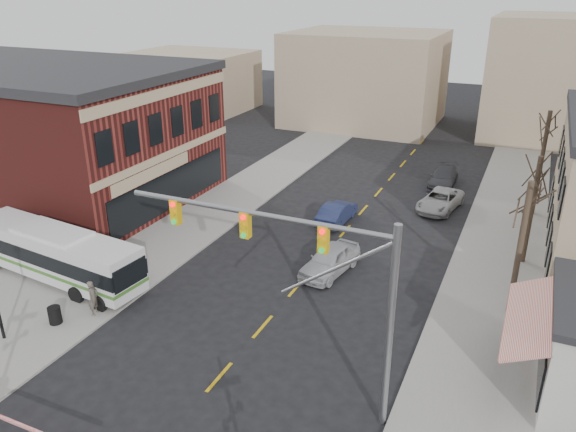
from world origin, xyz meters
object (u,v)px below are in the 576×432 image
Objects in this scene: transit_bus at (56,253)px; car_a at (330,260)px; trash_bin at (55,315)px; pedestrian_near at (93,298)px; car_b at (337,212)px; car_c at (440,200)px; car_d at (443,178)px; traffic_signal_mast at (313,269)px; pedestrian_far at (103,255)px.

car_a is at bearing 27.45° from transit_bus.
trash_bin is 0.48× the size of pedestrian_near.
pedestrian_near is (-6.86, -15.68, 0.30)m from car_b.
car_b is 0.89× the size of car_c.
car_d is at bearing 89.25° from car_a.
traffic_signal_mast is at bearing -82.78° from car_c.
transit_bus is at bearing 53.72° from pedestrian_near.
car_b is 7.88m from car_c.
transit_bus is 6.27× the size of pedestrian_near.
car_b is 0.92× the size of car_d.
car_a is (10.03, 10.23, 0.23)m from trash_bin.
transit_bus reaches higher than pedestrian_near.
traffic_signal_mast reaches higher than car_d.
car_c is at bearing 47.90° from transit_bus.
traffic_signal_mast is 2.25× the size of car_d.
car_d is 28.75m from pedestrian_near.
traffic_signal_mast is 2.29× the size of car_a.
car_c is (5.92, 5.20, -0.03)m from car_b.
traffic_signal_mast is 6.94× the size of pedestrian_far.
traffic_signal_mast is at bearing -91.14° from car_d.
pedestrian_far is at bearing 107.69° from trash_bin.
transit_bus is 2.31× the size of car_c.
pedestrian_near reaches higher than car_b.
transit_bus is at bearing 132.65° from trash_bin.
transit_bus reaches higher than car_d.
transit_bus is 13.16× the size of trash_bin.
pedestrian_near is at bearing 174.03° from traffic_signal_mast.
car_a is 12.72m from pedestrian_far.
traffic_signal_mast is (16.09, -3.24, 4.15)m from transit_bus.
pedestrian_far is (-11.74, -4.89, 0.10)m from car_a.
trash_bin is at bearing 129.19° from pedestrian_near.
traffic_signal_mast is 5.88× the size of pedestrian_near.
car_a is 12.53m from pedestrian_near.
transit_bus is 14.85m from car_a.
pedestrian_near is at bearing -25.07° from transit_bus.
traffic_signal_mast is 16.31m from pedestrian_far.
car_b is at bearing -129.01° from car_c.
car_c is (0.96, 22.11, -5.09)m from traffic_signal_mast.
car_b is 17.11m from pedestrian_near.
car_c is (13.93, 22.27, 0.13)m from trash_bin.
car_a reaches higher than car_b.
trash_bin is 26.27m from car_c.
car_c is 23.05m from pedestrian_far.
car_d reaches higher than trash_bin.
pedestrian_far is at bearing 24.66° from pedestrian_near.
transit_bus is 7.41× the size of pedestrian_far.
car_b is (8.01, 17.07, 0.16)m from trash_bin.
traffic_signal_mast reaches higher than transit_bus.
transit_bus is 17.66m from car_b.
traffic_signal_mast reaches higher than car_a.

